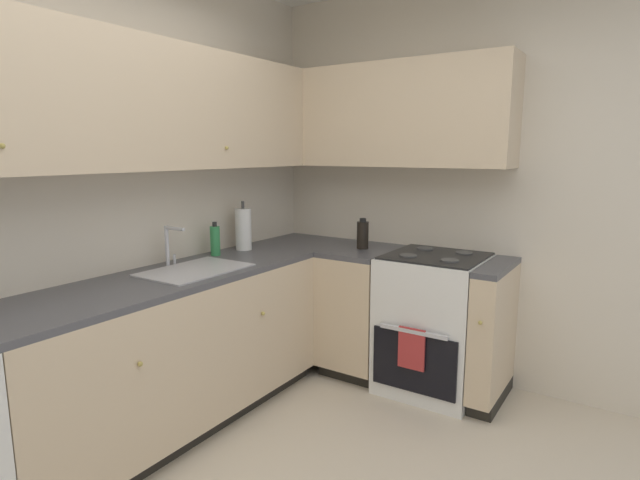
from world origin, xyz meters
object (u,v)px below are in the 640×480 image
at_px(paper_towel_roll, 243,229).
at_px(oil_bottle, 363,235).
at_px(soap_bottle, 215,240).
at_px(oven_range, 434,322).

relative_size(paper_towel_roll, oil_bottle, 1.62).
bearing_deg(paper_towel_roll, soap_bottle, 175.49).
xyz_separation_m(paper_towel_roll, oil_bottle, (0.48, -0.67, -0.05)).
height_order(oven_range, soap_bottle, soap_bottle).
distance_m(oven_range, paper_towel_roll, 1.43).
height_order(soap_bottle, paper_towel_roll, paper_towel_roll).
distance_m(soap_bottle, oil_bottle, 1.01).
height_order(paper_towel_roll, oil_bottle, paper_towel_roll).
relative_size(oven_range, paper_towel_roll, 3.03).
bearing_deg(oven_range, oil_bottle, 91.97).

